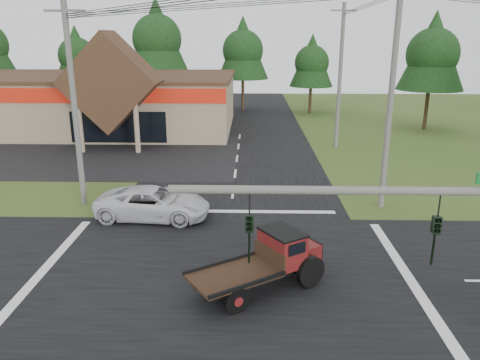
{
  "coord_description": "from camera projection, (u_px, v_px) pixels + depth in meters",
  "views": [
    {
      "loc": [
        1.01,
        -15.68,
        8.7
      ],
      "look_at": [
        0.52,
        5.48,
        2.2
      ],
      "focal_mm": 35.0,
      "sensor_mm": 36.0,
      "label": 1
    }
  ],
  "objects": [
    {
      "name": "ground",
      "position": [
        223.0,
        279.0,
        17.56
      ],
      "size": [
        120.0,
        120.0,
        0.0
      ],
      "primitive_type": "plane",
      "color": "#374E1C",
      "rests_on": "ground"
    },
    {
      "name": "road_ns",
      "position": [
        223.0,
        278.0,
        17.55
      ],
      "size": [
        12.0,
        120.0,
        0.02
      ],
      "primitive_type": "cube",
      "color": "black",
      "rests_on": "ground"
    },
    {
      "name": "road_ew",
      "position": [
        223.0,
        278.0,
        17.55
      ],
      "size": [
        120.0,
        12.0,
        0.02
      ],
      "primitive_type": "cube",
      "color": "black",
      "rests_on": "ground"
    },
    {
      "name": "parking_apron",
      "position": [
        56.0,
        154.0,
        36.02
      ],
      "size": [
        28.0,
        14.0,
        0.02
      ],
      "primitive_type": "cube",
      "color": "black",
      "rests_on": "ground"
    },
    {
      "name": "cvs_building",
      "position": [
        79.0,
        100.0,
        45.35
      ],
      "size": [
        30.4,
        18.2,
        9.19
      ],
      "color": "gray",
      "rests_on": "ground"
    },
    {
      "name": "utility_pole_nw",
      "position": [
        74.0,
        105.0,
        23.8
      ],
      "size": [
        2.0,
        0.3,
        10.5
      ],
      "color": "#595651",
      "rests_on": "ground"
    },
    {
      "name": "utility_pole_ne",
      "position": [
        391.0,
        96.0,
        23.29
      ],
      "size": [
        2.0,
        0.3,
        11.5
      ],
      "color": "#595651",
      "rests_on": "ground"
    },
    {
      "name": "utility_pole_n",
      "position": [
        340.0,
        76.0,
        36.72
      ],
      "size": [
        2.0,
        0.3,
        11.2
      ],
      "color": "#595651",
      "rests_on": "ground"
    },
    {
      "name": "tree_row_b",
      "position": [
        77.0,
        54.0,
        56.18
      ],
      "size": [
        5.6,
        5.6,
        10.1
      ],
      "color": "#332316",
      "rests_on": "ground"
    },
    {
      "name": "tree_row_c",
      "position": [
        157.0,
        37.0,
        54.41
      ],
      "size": [
        7.28,
        7.28,
        13.13
      ],
      "color": "#332316",
      "rests_on": "ground"
    },
    {
      "name": "tree_row_d",
      "position": [
        243.0,
        48.0,
        55.53
      ],
      "size": [
        6.16,
        6.16,
        11.11
      ],
      "color": "#332316",
      "rests_on": "ground"
    },
    {
      "name": "tree_row_e",
      "position": [
        312.0,
        61.0,
        53.84
      ],
      "size": [
        5.04,
        5.04,
        9.09
      ],
      "color": "#332316",
      "rests_on": "ground"
    },
    {
      "name": "tree_side_ne",
      "position": [
        433.0,
        51.0,
        43.66
      ],
      "size": [
        6.16,
        6.16,
        11.11
      ],
      "color": "#332316",
      "rests_on": "ground"
    },
    {
      "name": "antique_flatbed_truck",
      "position": [
        259.0,
        263.0,
        16.5
      ],
      "size": [
        5.22,
        4.36,
        2.09
      ],
      "primitive_type": null,
      "rotation": [
        0.0,
        0.0,
        -0.98
      ],
      "color": "#530B16",
      "rests_on": "ground"
    },
    {
      "name": "white_pickup",
      "position": [
        153.0,
        203.0,
        23.22
      ],
      "size": [
        5.81,
        3.03,
        1.56
      ],
      "primitive_type": "imported",
      "rotation": [
        0.0,
        0.0,
        1.49
      ],
      "color": "silver",
      "rests_on": "ground"
    }
  ]
}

